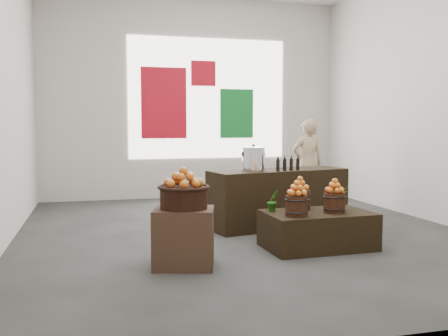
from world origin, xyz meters
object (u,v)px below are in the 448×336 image
object	(u,v)px
display_table	(318,230)
counter	(278,198)
stock_pot_left	(253,160)
shopper	(308,164)
crate	(184,238)
wicker_basket	(184,198)

from	to	relation	value
display_table	counter	world-z (taller)	counter
stock_pot_left	shopper	xyz separation A→B (m)	(1.49, 1.49, -0.20)
display_table	counter	xyz separation A→B (m)	(0.00, 1.32, 0.20)
crate	display_table	size ratio (longest dim) A/B	0.48
wicker_basket	display_table	bearing A→B (deg)	12.37
stock_pot_left	crate	bearing A→B (deg)	-128.48
display_table	shopper	size ratio (longest dim) A/B	0.80
crate	shopper	bearing A→B (deg)	48.20
stock_pot_left	shopper	bearing A→B (deg)	44.98
display_table	stock_pot_left	world-z (taller)	stock_pot_left
wicker_basket	display_table	world-z (taller)	wicker_basket
counter	stock_pot_left	bearing A→B (deg)	180.00
wicker_basket	shopper	xyz separation A→B (m)	(2.77, 3.10, 0.07)
display_table	shopper	xyz separation A→B (m)	(1.09, 2.73, 0.57)
display_table	shopper	distance (m)	3.00
wicker_basket	counter	distance (m)	2.40
counter	shopper	world-z (taller)	shopper
wicker_basket	shopper	bearing A→B (deg)	48.20
crate	stock_pot_left	bearing A→B (deg)	51.52
crate	stock_pot_left	size ratio (longest dim) A/B	1.95
crate	display_table	distance (m)	1.72
crate	shopper	size ratio (longest dim) A/B	0.39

